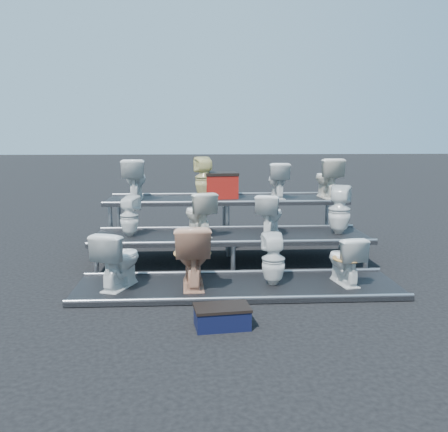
{
  "coord_description": "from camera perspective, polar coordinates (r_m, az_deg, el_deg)",
  "views": [
    {
      "loc": [
        -0.54,
        -7.55,
        2.02
      ],
      "look_at": [
        -0.1,
        0.1,
        0.74
      ],
      "focal_mm": 40.0,
      "sensor_mm": 36.0,
      "label": 1
    }
  ],
  "objects": [
    {
      "name": "toilet_0",
      "position": [
        6.53,
        -11.97,
        -4.84
      ],
      "size": [
        0.66,
        0.83,
        0.74
      ],
      "primitive_type": "imported",
      "rotation": [
        0.0,
        0.0,
        2.75
      ],
      "color": "white",
      "rests_on": "tier_front"
    },
    {
      "name": "tier_front",
      "position": [
        6.58,
        1.58,
        -8.13
      ],
      "size": [
        4.2,
        1.2,
        0.06
      ],
      "primitive_type": "cube",
      "color": "black",
      "rests_on": "ground"
    },
    {
      "name": "toilet_10",
      "position": [
        9.01,
        6.14,
        4.08
      ],
      "size": [
        0.36,
        0.63,
        0.64
      ],
      "primitive_type": "imported",
      "rotation": [
        0.0,
        0.0,
        3.14
      ],
      "color": "white",
      "rests_on": "tier_back"
    },
    {
      "name": "toilet_5",
      "position": [
        7.65,
        -2.91,
        0.3
      ],
      "size": [
        0.59,
        0.76,
        0.68
      ],
      "primitive_type": "imported",
      "rotation": [
        0.0,
        0.0,
        3.5
      ],
      "color": "silver",
      "rests_on": "tier_mid"
    },
    {
      "name": "tier_back",
      "position": [
        9.01,
        0.2,
        -0.69
      ],
      "size": [
        4.2,
        1.2,
        0.86
      ],
      "primitive_type": "cube",
      "color": "black",
      "rests_on": "ground"
    },
    {
      "name": "toilet_4",
      "position": [
        7.72,
        -10.76,
        -0.0
      ],
      "size": [
        0.37,
        0.37,
        0.62
      ],
      "primitive_type": "imported",
      "rotation": [
        0.0,
        0.0,
        2.77
      ],
      "color": "white",
      "rests_on": "tier_mid"
    },
    {
      "name": "red_crate",
      "position": [
        9.0,
        -0.39,
        3.39
      ],
      "size": [
        0.61,
        0.51,
        0.41
      ],
      "primitive_type": "cube",
      "rotation": [
        0.0,
        0.0,
        0.11
      ],
      "color": "maroon",
      "rests_on": "tier_back"
    },
    {
      "name": "tier_mid",
      "position": [
        7.78,
        0.78,
        -3.83
      ],
      "size": [
        4.2,
        1.2,
        0.46
      ],
      "primitive_type": "cube",
      "color": "black",
      "rests_on": "ground"
    },
    {
      "name": "toilet_8",
      "position": [
        8.95,
        -10.15,
        4.18
      ],
      "size": [
        0.4,
        0.7,
        0.71
      ],
      "primitive_type": "imported",
      "rotation": [
        0.0,
        0.0,
        3.14
      ],
      "color": "white",
      "rests_on": "tier_back"
    },
    {
      "name": "toilet_7",
      "position": [
        7.96,
        13.05,
        0.69
      ],
      "size": [
        0.45,
        0.45,
        0.76
      ],
      "primitive_type": "imported",
      "rotation": [
        0.0,
        0.0,
        2.74
      ],
      "color": "white",
      "rests_on": "tier_mid"
    },
    {
      "name": "ground",
      "position": [
        7.83,
        0.78,
        -5.47
      ],
      "size": [
        80.0,
        80.0,
        0.0
      ],
      "primitive_type": "plane",
      "color": "black",
      "rests_on": "ground"
    },
    {
      "name": "toilet_2",
      "position": [
        6.53,
        5.66,
        -4.94
      ],
      "size": [
        0.31,
        0.32,
        0.68
      ],
      "primitive_type": "imported",
      "rotation": [
        0.0,
        0.0,
        3.17
      ],
      "color": "white",
      "rests_on": "tier_front"
    },
    {
      "name": "toilet_9",
      "position": [
        8.89,
        -2.26,
        4.39
      ],
      "size": [
        0.41,
        0.41,
        0.74
      ],
      "primitive_type": "imported",
      "rotation": [
        0.0,
        0.0,
        3.39
      ],
      "color": "#DACF88",
      "rests_on": "tier_back"
    },
    {
      "name": "step_stool",
      "position": [
        5.34,
        -0.23,
        -11.59
      ],
      "size": [
        0.6,
        0.4,
        0.2
      ],
      "primitive_type": "cube",
      "rotation": [
        0.0,
        0.0,
        0.12
      ],
      "color": "black",
      "rests_on": "ground"
    },
    {
      "name": "toilet_11",
      "position": [
        9.2,
        11.74,
        4.29
      ],
      "size": [
        0.47,
        0.74,
        0.72
      ],
      "primitive_type": "imported",
      "rotation": [
        0.0,
        0.0,
        3.24
      ],
      "color": "silver",
      "rests_on": "tier_back"
    },
    {
      "name": "toilet_6",
      "position": [
        7.74,
        5.29,
        0.21
      ],
      "size": [
        0.55,
        0.71,
        0.64
      ],
      "primitive_type": "imported",
      "rotation": [
        0.0,
        0.0,
        2.79
      ],
      "color": "white",
      "rests_on": "tier_mid"
    },
    {
      "name": "toilet_1",
      "position": [
        6.44,
        -3.62,
        -4.47
      ],
      "size": [
        0.48,
        0.82,
        0.82
      ],
      "primitive_type": "imported",
      "rotation": [
        0.0,
        0.0,
        3.17
      ],
      "color": "tan",
      "rests_on": "tier_front"
    },
    {
      "name": "toilet_3",
      "position": [
        6.75,
        13.65,
        -4.85
      ],
      "size": [
        0.46,
        0.68,
        0.64
      ],
      "primitive_type": "imported",
      "rotation": [
        0.0,
        0.0,
        3.32
      ],
      "color": "white",
      "rests_on": "tier_front"
    }
  ]
}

